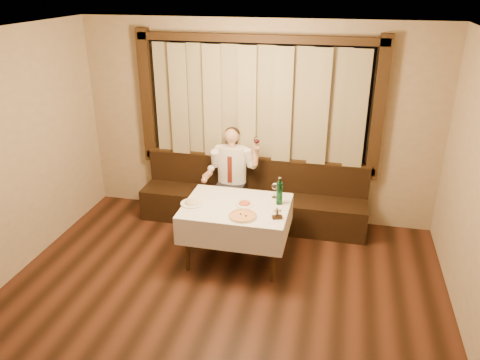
% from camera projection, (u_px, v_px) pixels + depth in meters
% --- Properties ---
extents(room, '(5.01, 6.01, 2.81)m').
position_uv_depth(room, '(219.00, 170.00, 4.68)').
color(room, black).
rests_on(room, ground).
extents(banquette, '(3.20, 0.61, 0.94)m').
position_uv_depth(banquette, '(253.00, 202.00, 6.72)').
color(banquette, black).
rests_on(banquette, ground).
extents(dining_table, '(1.27, 0.97, 0.76)m').
position_uv_depth(dining_table, '(236.00, 213.00, 5.67)').
color(dining_table, black).
rests_on(dining_table, ground).
extents(pizza, '(0.34, 0.34, 0.04)m').
position_uv_depth(pizza, '(243.00, 216.00, 5.34)').
color(pizza, white).
rests_on(pizza, dining_table).
extents(pasta_red, '(0.23, 0.23, 0.08)m').
position_uv_depth(pasta_red, '(245.00, 202.00, 5.62)').
color(pasta_red, white).
rests_on(pasta_red, dining_table).
extents(pasta_cream, '(0.27, 0.27, 0.09)m').
position_uv_depth(pasta_cream, '(192.00, 201.00, 5.64)').
color(pasta_cream, white).
rests_on(pasta_cream, dining_table).
extents(green_bottle, '(0.08, 0.08, 0.35)m').
position_uv_depth(green_bottle, '(279.00, 193.00, 5.60)').
color(green_bottle, '#0F4721').
rests_on(green_bottle, dining_table).
extents(table_wine_glass, '(0.07, 0.07, 0.20)m').
position_uv_depth(table_wine_glass, '(275.00, 187.00, 5.76)').
color(table_wine_glass, white).
rests_on(table_wine_glass, dining_table).
extents(cruet_caddy, '(0.12, 0.10, 0.12)m').
position_uv_depth(cruet_caddy, '(277.00, 215.00, 5.30)').
color(cruet_caddy, black).
rests_on(cruet_caddy, dining_table).
extents(seated_man, '(0.76, 0.57, 1.40)m').
position_uv_depth(seated_man, '(231.00, 170.00, 6.50)').
color(seated_man, black).
rests_on(seated_man, ground).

